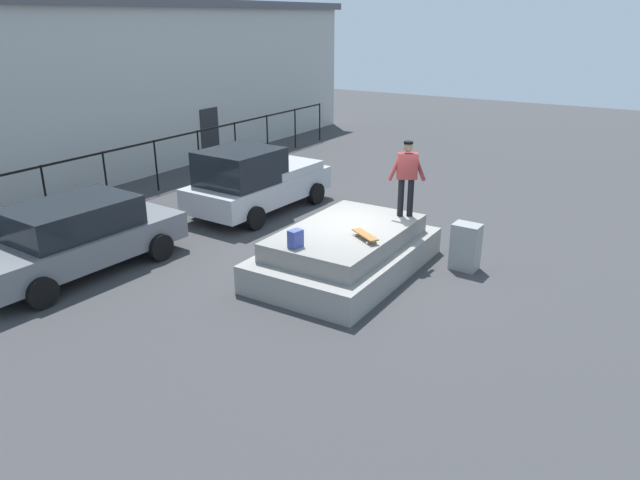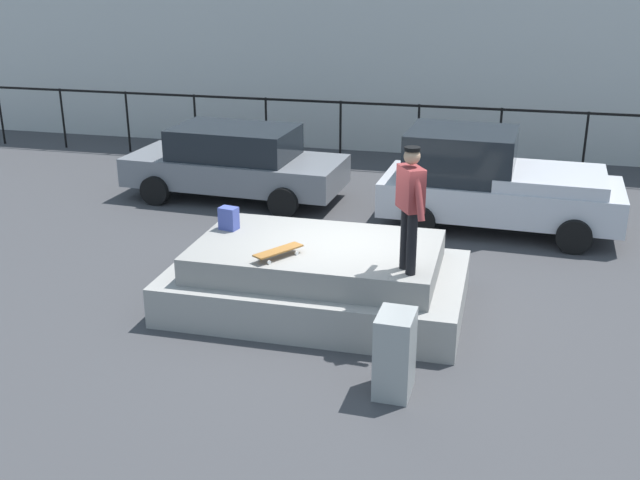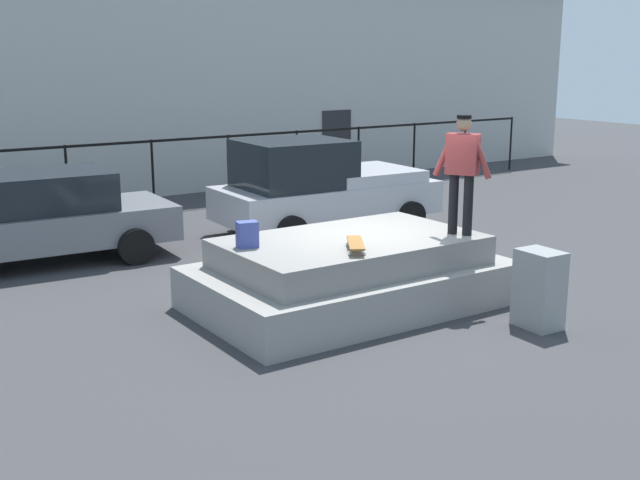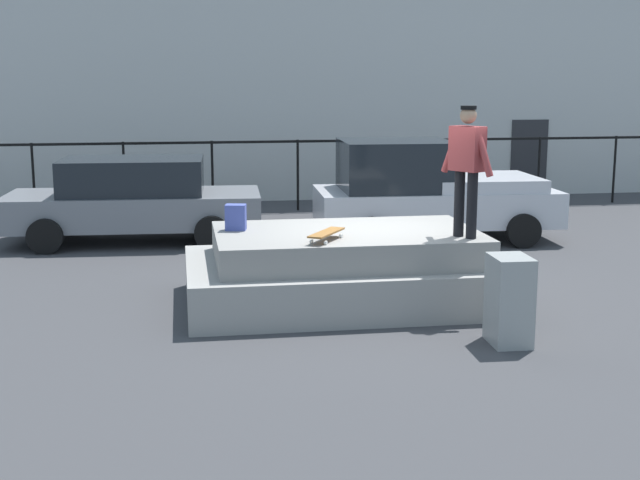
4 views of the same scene
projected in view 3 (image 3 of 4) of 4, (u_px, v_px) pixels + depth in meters
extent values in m
plane|color=#38383A|center=(369.00, 297.00, 12.15)|extent=(60.00, 60.00, 0.00)
cube|color=gray|center=(350.00, 285.00, 11.71)|extent=(4.45, 2.73, 0.61)
cube|color=gray|center=(350.00, 251.00, 11.60)|extent=(3.65, 2.24, 0.41)
cylinder|color=black|center=(468.00, 205.00, 11.62)|extent=(0.14, 0.14, 0.89)
cylinder|color=black|center=(453.00, 204.00, 11.71)|extent=(0.14, 0.14, 0.89)
cube|color=maroon|center=(463.00, 154.00, 11.49)|extent=(0.44, 0.51, 0.59)
cylinder|color=maroon|center=(482.00, 158.00, 11.39)|extent=(0.24, 0.32, 0.61)
cylinder|color=maroon|center=(444.00, 156.00, 11.62)|extent=(0.24, 0.32, 0.61)
sphere|color=tan|center=(464.00, 124.00, 11.40)|extent=(0.22, 0.22, 0.22)
cylinder|color=black|center=(464.00, 117.00, 11.37)|extent=(0.29, 0.29, 0.05)
cube|color=brown|center=(356.00, 243.00, 10.76)|extent=(0.60, 0.78, 0.02)
cylinder|color=silver|center=(361.00, 244.00, 11.04)|extent=(0.06, 0.06, 0.06)
cylinder|color=silver|center=(347.00, 244.00, 11.03)|extent=(0.06, 0.06, 0.06)
cylinder|color=silver|center=(364.00, 253.00, 10.53)|extent=(0.06, 0.06, 0.06)
cylinder|color=silver|center=(349.00, 253.00, 10.53)|extent=(0.06, 0.06, 0.06)
cube|color=#3F4C99|center=(247.00, 234.00, 10.93)|extent=(0.32, 0.25, 0.36)
cube|color=slate|center=(34.00, 228.00, 14.02)|extent=(4.88, 2.21, 0.62)
cube|color=black|center=(31.00, 192.00, 13.87)|extent=(2.72, 1.86, 0.66)
cylinder|color=black|center=(103.00, 226.00, 15.66)|extent=(0.65, 0.25, 0.64)
cylinder|color=black|center=(136.00, 246.00, 14.00)|extent=(0.65, 0.25, 0.64)
cube|color=#B7B7BC|center=(327.00, 200.00, 16.59)|extent=(4.67, 2.17, 0.67)
cube|color=black|center=(293.00, 164.00, 16.00)|extent=(2.14, 1.91, 0.94)
cube|color=#B7B7BC|center=(364.00, 174.00, 16.95)|extent=(2.14, 1.97, 0.24)
cylinder|color=black|center=(244.00, 214.00, 16.78)|extent=(0.65, 0.25, 0.64)
cylinder|color=black|center=(291.00, 232.00, 15.11)|extent=(0.65, 0.25, 0.64)
cylinder|color=black|center=(356.00, 201.00, 18.23)|extent=(0.65, 0.25, 0.64)
cylinder|color=black|center=(411.00, 216.00, 16.55)|extent=(0.65, 0.25, 0.64)
cube|color=gray|center=(539.00, 289.00, 10.72)|extent=(0.46, 0.62, 1.06)
cylinder|color=black|center=(68.00, 183.00, 17.60)|extent=(0.06, 0.06, 1.67)
cylinder|color=black|center=(153.00, 175.00, 18.69)|extent=(0.06, 0.06, 1.67)
cylinder|color=black|center=(229.00, 168.00, 19.78)|extent=(0.06, 0.06, 1.67)
cylinder|color=black|center=(297.00, 162.00, 20.87)|extent=(0.06, 0.06, 1.67)
cylinder|color=black|center=(358.00, 157.00, 21.96)|extent=(0.06, 0.06, 1.67)
cylinder|color=black|center=(414.00, 152.00, 23.04)|extent=(0.06, 0.06, 1.67)
cylinder|color=black|center=(464.00, 148.00, 24.13)|extent=(0.06, 0.06, 1.67)
cylinder|color=black|center=(511.00, 144.00, 25.22)|extent=(0.06, 0.06, 1.67)
cube|color=black|center=(151.00, 141.00, 18.51)|extent=(24.00, 0.04, 0.06)
cube|color=#B2B2AD|center=(74.00, 82.00, 22.71)|extent=(32.09, 7.77, 5.66)
cube|color=#262628|center=(336.00, 145.00, 23.47)|extent=(1.00, 0.06, 2.00)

